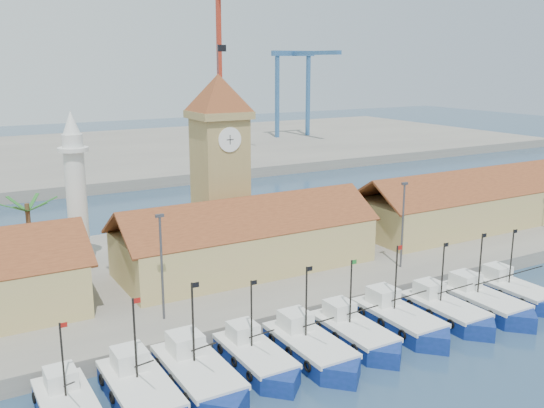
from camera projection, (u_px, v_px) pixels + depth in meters
ground at (367, 360)px, 46.71m from camera, size 400.00×400.00×0.00m
quay at (230, 263)px, 66.74m from camera, size 140.00×32.00×1.50m
terminal at (64, 157)px, 139.04m from camera, size 240.00×80.00×2.00m
boat_1 at (142, 395)px, 40.37m from camera, size 3.74×10.24×7.75m
boat_2 at (200, 378)px, 42.45m from camera, size 3.88×10.62×8.03m
boat_3 at (257, 360)px, 45.20m from camera, size 3.43×9.41×7.12m
boat_4 at (312, 350)px, 46.64m from camera, size 3.71×10.15×7.68m
boat_5 at (356, 335)px, 49.22m from camera, size 3.53×9.67×7.32m
boat_6 at (401, 322)px, 51.71m from camera, size 3.73×10.23×7.74m
boat_7 at (447, 312)px, 53.68m from camera, size 3.55×9.72×7.35m
boat_8 at (485, 304)px, 55.45m from camera, size 3.71×10.16×7.69m
boat_9 at (516, 293)px, 58.19m from camera, size 3.51×9.60×7.27m
hall_center at (246, 245)px, 62.62m from camera, size 27.04×10.13×7.61m
hall_right at (465, 208)px, 78.26m from camera, size 31.20×10.13×7.61m
clock_tower at (220, 160)px, 65.83m from camera, size 5.80×5.80×22.70m
minaret at (76, 192)px, 60.70m from camera, size 3.00×3.00×16.30m
palm_tree at (30, 237)px, 57.38m from camera, size 5.60×5.03×8.39m
lamp_posts at (291, 240)px, 55.56m from camera, size 80.70×0.25×9.03m
crane_red_right at (222, 43)px, 145.76m from camera, size 1.00×35.73×43.91m
gantry at (300, 70)px, 162.14m from camera, size 13.00×22.00×23.20m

